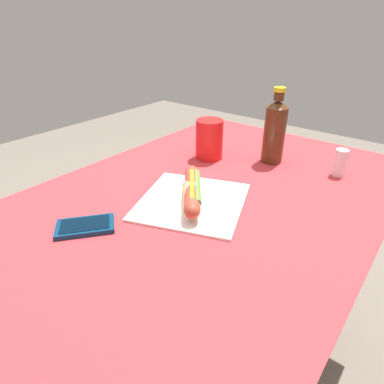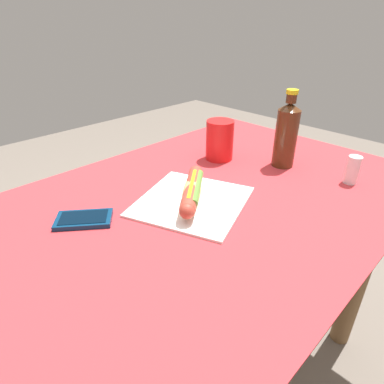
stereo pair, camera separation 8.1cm
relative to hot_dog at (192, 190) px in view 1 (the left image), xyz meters
The scene contains 8 objects.
ground_plane 0.78m from the hot_dog, behind, with size 6.00×6.00×0.00m, color #6B6056.
dining_table 0.18m from the hot_dog, behind, with size 1.17×0.81×0.74m.
paper_wrapper 0.03m from the hot_dog, 51.16° to the right, with size 0.26×0.25×0.01m, color white.
hot_dog is the anchor object (origin of this frame).
cell_phone 0.26m from the hot_dog, 25.99° to the right, with size 0.14×0.13×0.01m.
soda_bottle 0.37m from the hot_dog, behind, with size 0.07×0.07×0.23m.
drinking_cup 0.30m from the hot_dog, 152.08° to the right, with size 0.09×0.09×0.13m, color red.
salt_shaker 0.46m from the hot_dog, 148.98° to the left, with size 0.04×0.04×0.08m, color silver.
Camera 1 is at (0.62, 0.43, 1.16)m, focal length 30.52 mm.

